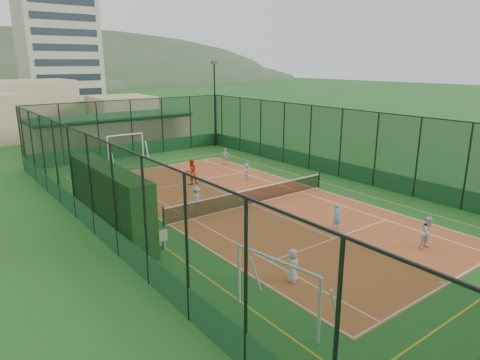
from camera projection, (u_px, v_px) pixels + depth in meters
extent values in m
plane|color=#2A6422|center=(251.00, 204.00, 25.42)|extent=(300.00, 300.00, 0.00)
cube|color=#B35727|center=(251.00, 204.00, 25.42)|extent=(11.17, 23.97, 0.01)
cube|color=beige|center=(57.00, 29.00, 91.38)|extent=(15.00, 12.00, 30.00)
cube|color=black|center=(111.00, 202.00, 20.50)|extent=(1.17, 7.77, 3.40)
imported|color=white|center=(293.00, 265.00, 16.34)|extent=(0.77, 0.71, 1.32)
imported|color=#4F9AE1|center=(337.00, 217.00, 21.43)|extent=(0.52, 0.37, 1.36)
imported|color=silver|center=(428.00, 233.00, 19.24)|extent=(0.76, 0.61, 1.50)
imported|color=silver|center=(196.00, 198.00, 24.36)|extent=(0.89, 0.52, 1.37)
imported|color=silver|center=(225.00, 157.00, 34.78)|extent=(0.89, 0.51, 1.42)
imported|color=white|center=(247.00, 172.00, 30.42)|extent=(1.19, 0.86, 1.25)
imported|color=red|center=(191.00, 172.00, 29.33)|extent=(0.90, 0.73, 1.77)
sphere|color=#CCE033|center=(257.00, 196.00, 26.76)|extent=(0.07, 0.07, 0.07)
sphere|color=#CCE033|center=(230.00, 202.00, 25.63)|extent=(0.07, 0.07, 0.07)
sphere|color=#CCE033|center=(275.00, 194.00, 27.22)|extent=(0.07, 0.07, 0.07)
sphere|color=#CCE033|center=(278.00, 191.00, 27.97)|extent=(0.07, 0.07, 0.07)
sphere|color=#CCE033|center=(245.00, 199.00, 26.22)|extent=(0.07, 0.07, 0.07)
sphere|color=#CCE033|center=(236.00, 203.00, 25.53)|extent=(0.07, 0.07, 0.07)
sphere|color=#CCE033|center=(189.00, 206.00, 25.01)|extent=(0.07, 0.07, 0.07)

